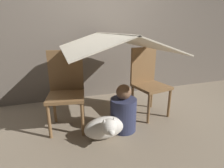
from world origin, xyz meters
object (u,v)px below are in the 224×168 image
object	(u,v)px
chair_left	(66,88)
dog	(105,127)
person_front	(123,112)
chair_right	(148,79)

from	to	relation	value
chair_left	dog	world-z (taller)	chair_left
chair_left	dog	size ratio (longest dim) A/B	2.06
person_front	dog	world-z (taller)	person_front
chair_right	person_front	size ratio (longest dim) A/B	1.63
chair_left	dog	xyz separation A→B (m)	(0.34, -0.45, -0.35)
dog	person_front	bearing A→B (deg)	26.54
person_front	chair_left	bearing A→B (deg)	152.46
chair_left	chair_right	bearing A→B (deg)	9.81
chair_right	dog	size ratio (longest dim) A/B	2.06
chair_right	person_front	xyz separation A→B (m)	(-0.48, -0.32, -0.26)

